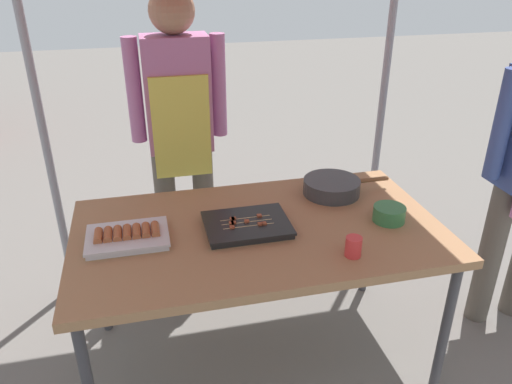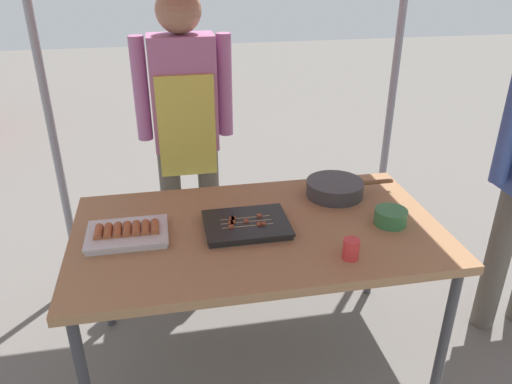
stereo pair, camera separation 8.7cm
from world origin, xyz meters
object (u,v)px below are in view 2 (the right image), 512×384
(vendor_woman, at_px, (186,120))
(drink_cup_near_edge, at_px, (351,249))
(condiment_bowl, at_px, (391,217))
(tray_grilled_sausages, at_px, (127,233))
(cooking_wok, at_px, (335,188))
(stall_table, at_px, (258,238))
(tray_meat_skewers, at_px, (246,225))

(vendor_woman, bearing_deg, drink_cup_near_edge, 117.63)
(condiment_bowl, xyz_separation_m, vendor_woman, (-0.83, 0.85, 0.22))
(tray_grilled_sausages, distance_m, cooking_wok, 1.01)
(drink_cup_near_edge, bearing_deg, vendor_woman, 117.63)
(stall_table, relative_size, condiment_bowl, 11.21)
(tray_grilled_sausages, height_order, condiment_bowl, condiment_bowl)
(stall_table, bearing_deg, drink_cup_near_edge, -43.72)
(tray_meat_skewers, bearing_deg, vendor_woman, 104.56)
(tray_grilled_sausages, bearing_deg, drink_cup_near_edge, -20.21)
(stall_table, distance_m, tray_meat_skewers, 0.09)
(tray_meat_skewers, bearing_deg, drink_cup_near_edge, -40.03)
(cooking_wok, bearing_deg, drink_cup_near_edge, -102.59)
(tray_grilled_sausages, xyz_separation_m, drink_cup_near_edge, (0.87, -0.32, 0.02))
(condiment_bowl, xyz_separation_m, drink_cup_near_edge, (-0.27, -0.22, 0.01))
(drink_cup_near_edge, xyz_separation_m, vendor_woman, (-0.56, 1.08, 0.21))
(stall_table, xyz_separation_m, tray_grilled_sausages, (-0.56, 0.02, 0.07))
(condiment_bowl, bearing_deg, vendor_woman, 134.32)
(cooking_wok, height_order, condiment_bowl, cooking_wok)
(stall_table, relative_size, tray_meat_skewers, 4.38)
(stall_table, relative_size, tray_grilled_sausages, 4.75)
(tray_meat_skewers, height_order, cooking_wok, cooking_wok)
(tray_grilled_sausages, xyz_separation_m, cooking_wok, (0.99, 0.22, 0.02))
(tray_meat_skewers, distance_m, condiment_bowl, 0.64)
(tray_grilled_sausages, xyz_separation_m, vendor_woman, (0.30, 0.76, 0.23))
(stall_table, distance_m, condiment_bowl, 0.59)
(tray_meat_skewers, relative_size, condiment_bowl, 2.56)
(cooking_wok, bearing_deg, tray_meat_skewers, -154.08)
(tray_meat_skewers, relative_size, drink_cup_near_edge, 4.41)
(tray_meat_skewers, bearing_deg, condiment_bowl, -7.25)
(tray_grilled_sausages, xyz_separation_m, condiment_bowl, (1.14, -0.09, 0.01))
(tray_meat_skewers, distance_m, cooking_wok, 0.54)
(stall_table, relative_size, cooking_wok, 3.64)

